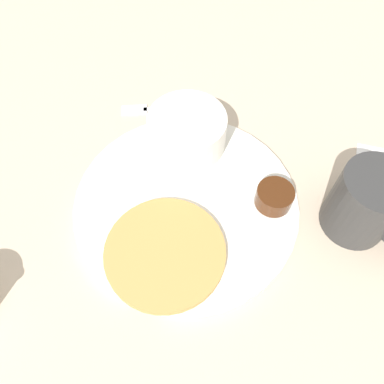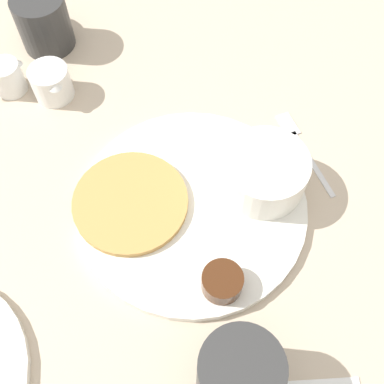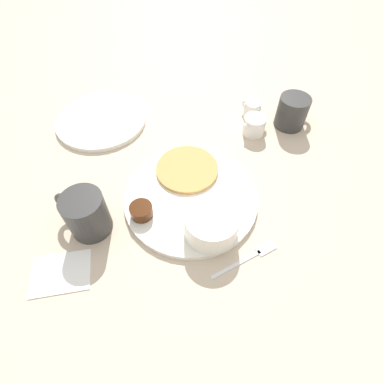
{
  "view_description": "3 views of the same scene",
  "coord_description": "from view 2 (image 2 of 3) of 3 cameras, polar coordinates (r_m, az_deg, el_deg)",
  "views": [
    {
      "loc": [
        -0.03,
        0.24,
        0.43
      ],
      "look_at": [
        -0.01,
        0.0,
        0.04
      ],
      "focal_mm": 35.0,
      "sensor_mm": 36.0,
      "label": 1
    },
    {
      "loc": [
        -0.27,
        0.06,
        0.54
      ],
      "look_at": [
        0.01,
        -0.0,
        0.03
      ],
      "focal_mm": 45.0,
      "sensor_mm": 36.0,
      "label": 2
    },
    {
      "loc": [
        -0.12,
        -0.37,
        0.53
      ],
      "look_at": [
        0.0,
        0.0,
        0.03
      ],
      "focal_mm": 28.0,
      "sensor_mm": 36.0,
      "label": 3
    }
  ],
  "objects": [
    {
      "name": "creamer_pitcher_far",
      "position": [
        0.75,
        -21.08,
        12.56
      ],
      "size": [
        0.04,
        0.06,
        0.05
      ],
      "color": "white",
      "rests_on": "ground_plane"
    },
    {
      "name": "pancake_stack",
      "position": [
        0.6,
        -7.32,
        -1.19
      ],
      "size": [
        0.14,
        0.14,
        0.01
      ],
      "color": "tan",
      "rests_on": "plate"
    },
    {
      "name": "butter_ramekin",
      "position": [
        0.6,
        10.62,
        0.85
      ],
      "size": [
        0.04,
        0.04,
        0.04
      ],
      "color": "white",
      "rests_on": "plate"
    },
    {
      "name": "coffee_mug",
      "position": [
        0.5,
        4.93,
        -21.19
      ],
      "size": [
        0.1,
        0.1,
        0.09
      ],
      "color": "#333333",
      "rests_on": "ground_plane"
    },
    {
      "name": "creamer_pitcher_near",
      "position": [
        0.73,
        -16.36,
        12.37
      ],
      "size": [
        0.08,
        0.06,
        0.05
      ],
      "color": "white",
      "rests_on": "ground_plane"
    },
    {
      "name": "fork",
      "position": [
        0.68,
        12.66,
        5.7
      ],
      "size": [
        0.14,
        0.04,
        0.0
      ],
      "color": "silver",
      "rests_on": "ground_plane"
    },
    {
      "name": "syrup_cup",
      "position": [
        0.55,
        3.6,
        -10.58
      ],
      "size": [
        0.05,
        0.05,
        0.03
      ],
      "color": "#47230F",
      "rests_on": "plate"
    },
    {
      "name": "plate",
      "position": [
        0.6,
        -0.04,
        -1.67
      ],
      "size": [
        0.29,
        0.29,
        0.01
      ],
      "color": "white",
      "rests_on": "ground_plane"
    },
    {
      "name": "bowl",
      "position": [
        0.6,
        8.61,
        2.35
      ],
      "size": [
        0.11,
        0.11,
        0.05
      ],
      "color": "white",
      "rests_on": "plate"
    },
    {
      "name": "second_mug",
      "position": [
        0.79,
        -17.24,
        18.76
      ],
      "size": [
        0.11,
        0.08,
        0.08
      ],
      "color": "#333333",
      "rests_on": "ground_plane"
    },
    {
      "name": "ground_plane",
      "position": [
        0.61,
        -0.04,
        -1.93
      ],
      "size": [
        4.0,
        4.0,
        0.0
      ],
      "primitive_type": "plane",
      "color": "#C6B299"
    }
  ]
}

